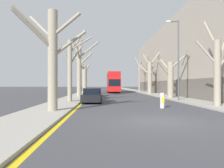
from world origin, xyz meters
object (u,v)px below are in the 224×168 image
at_px(street_tree_right_3, 140,75).
at_px(traffic_bollard, 162,100).
at_px(street_tree_left_3, 84,77).
at_px(parked_car_2, 96,92).
at_px(street_tree_right_0, 217,68).
at_px(street_tree_left_2, 80,68).
at_px(street_tree_left_1, 71,67).
at_px(street_tree_right_2, 150,75).
at_px(lamp_post, 178,56).
at_px(parked_car_0, 92,96).
at_px(double_decker_bus, 113,81).
at_px(parked_car_1, 94,94).
at_px(street_tree_left_0, 52,55).
at_px(street_tree_right_1, 170,77).

height_order(street_tree_right_3, traffic_bollard, street_tree_right_3).
xyz_separation_m(street_tree_left_3, parked_car_2, (2.30, -5.51, -2.46)).
height_order(street_tree_right_0, street_tree_right_3, street_tree_right_3).
bearing_deg(traffic_bollard, street_tree_left_2, 120.66).
height_order(street_tree_left_1, street_tree_right_2, street_tree_right_2).
bearing_deg(traffic_bollard, street_tree_right_0, 3.89).
bearing_deg(street_tree_right_0, lamp_post, 98.87).
bearing_deg(parked_car_0, parked_car_2, 90.00).
bearing_deg(street_tree_left_2, double_decker_bus, 72.11).
xyz_separation_m(parked_car_0, lamp_post, (9.03, 1.27, 4.13)).
relative_size(parked_car_0, parked_car_2, 0.91).
distance_m(street_tree_right_2, parked_car_2, 12.32).
xyz_separation_m(street_tree_right_0, parked_car_0, (-9.94, 4.53, -2.41)).
height_order(street_tree_right_0, street_tree_right_2, street_tree_right_2).
relative_size(street_tree_left_3, double_decker_bus, 0.62).
relative_size(lamp_post, traffic_bollard, 7.63).
bearing_deg(double_decker_bus, parked_car_1, -99.48).
xyz_separation_m(street_tree_right_0, double_decker_bus, (-6.59, 29.74, -0.59)).
relative_size(double_decker_bus, parked_car_1, 2.87).
relative_size(street_tree_left_2, parked_car_1, 1.94).
xyz_separation_m(street_tree_left_2, parked_car_1, (2.16, -3.00, -3.45)).
bearing_deg(street_tree_right_0, street_tree_right_2, 90.29).
bearing_deg(street_tree_right_3, traffic_bollard, -97.61).
height_order(street_tree_right_3, parked_car_2, street_tree_right_3).
relative_size(street_tree_right_0, traffic_bollard, 6.43).
height_order(street_tree_left_0, parked_car_0, street_tree_left_0).
xyz_separation_m(street_tree_left_3, street_tree_right_0, (12.23, -20.60, -0.01)).
height_order(street_tree_right_1, street_tree_right_2, street_tree_right_2).
bearing_deg(street_tree_right_3, street_tree_left_1, -113.78).
bearing_deg(parked_car_0, street_tree_left_0, -107.85).
bearing_deg(traffic_bollard, street_tree_right_2, 79.07).
height_order(street_tree_left_0, street_tree_left_3, street_tree_left_3).
distance_m(street_tree_right_2, traffic_bollard, 22.83).
bearing_deg(parked_car_0, double_decker_bus, 82.44).
bearing_deg(street_tree_left_0, street_tree_left_3, 90.23).
bearing_deg(street_tree_right_2, parked_car_0, -119.46).
distance_m(street_tree_right_3, double_decker_bus, 7.13).
relative_size(street_tree_left_2, street_tree_right_1, 1.39).
relative_size(street_tree_left_2, parked_car_2, 1.80).
relative_size(street_tree_left_2, traffic_bollard, 6.97).
height_order(street_tree_left_3, double_decker_bus, street_tree_left_3).
height_order(street_tree_left_1, double_decker_bus, street_tree_left_1).
relative_size(street_tree_right_2, parked_car_2, 1.84).
bearing_deg(street_tree_right_0, street_tree_right_1, 91.57).
relative_size(street_tree_left_1, street_tree_left_3, 1.06).
distance_m(street_tree_left_1, traffic_bollard, 9.73).
xyz_separation_m(parked_car_0, parked_car_2, (0.00, 10.56, -0.04)).
xyz_separation_m(street_tree_right_3, parked_car_2, (-9.87, -17.06, -3.48)).
xyz_separation_m(street_tree_left_3, street_tree_right_3, (12.16, 11.55, 1.02)).
height_order(street_tree_left_2, double_decker_bus, street_tree_left_2).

